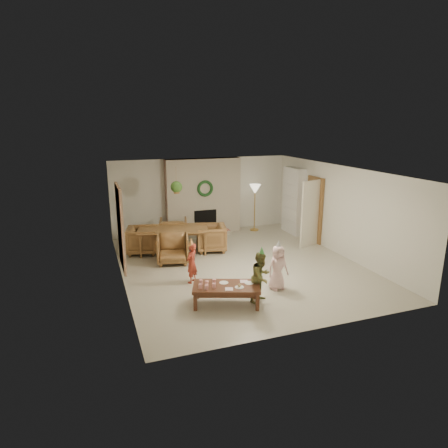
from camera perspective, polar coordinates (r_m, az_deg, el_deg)
name	(u,v)px	position (r m, az deg, el deg)	size (l,w,h in m)	color
floor	(240,265)	(10.34, 2.32, -6.02)	(7.00, 7.00, 0.00)	#B7B29E
ceiling	(241,170)	(9.74, 2.48, 7.85)	(7.00, 7.00, 0.00)	white
wall_back	(202,195)	(13.20, -3.29, 4.21)	(7.00, 7.00, 0.00)	silver
wall_front	(315,266)	(6.99, 13.21, -5.94)	(7.00, 7.00, 0.00)	silver
wall_left	(120,230)	(9.30, -15.01, -0.84)	(7.00, 7.00, 0.00)	silver
wall_right	(340,210)	(11.41, 16.53, 1.91)	(7.00, 7.00, 0.00)	silver
fireplace_mass	(203,196)	(13.01, -3.04, 4.05)	(2.50, 0.40, 2.50)	#541C16
fireplace_hearth	(207,233)	(12.97, -2.53, -1.39)	(1.60, 0.30, 0.12)	maroon
fireplace_firebox	(205,221)	(13.02, -2.77, 0.46)	(0.75, 0.12, 0.75)	black
fireplace_wreath	(205,189)	(12.74, -2.77, 5.20)	(0.54, 0.54, 0.10)	#19431E
floor_lamp_base	(254,230)	(13.61, 4.44, -0.82)	(0.30, 0.30, 0.03)	gold
floor_lamp_post	(255,209)	(13.44, 4.50, 2.19)	(0.03, 0.03, 1.44)	gold
floor_lamp_shade	(255,189)	(13.30, 4.56, 5.11)	(0.38, 0.38, 0.32)	beige
bookshelf_carcass	(293,201)	(13.24, 10.12, 3.37)	(0.30, 1.00, 2.20)	white
bookshelf_shelf_a	(292,220)	(13.37, 9.92, 0.63)	(0.30, 0.92, 0.03)	white
bookshelf_shelf_b	(293,208)	(13.28, 9.99, 2.31)	(0.30, 0.92, 0.03)	white
bookshelf_shelf_c	(293,196)	(13.20, 10.07, 4.00)	(0.30, 0.92, 0.03)	white
bookshelf_shelf_d	(294,184)	(13.13, 10.15, 5.71)	(0.30, 0.92, 0.03)	white
books_row_lower	(294,217)	(13.20, 10.18, 1.06)	(0.20, 0.40, 0.24)	#B23020
books_row_mid	(292,204)	(13.28, 9.84, 2.93)	(0.20, 0.44, 0.24)	navy
books_row_upper	(294,193)	(13.08, 10.23, 4.48)	(0.20, 0.36, 0.22)	gold
door_frame	(314,210)	(12.40, 13.08, 2.06)	(0.05, 0.86, 2.04)	brown
door_leaf	(310,214)	(11.89, 12.50, 1.45)	(0.05, 0.80, 2.00)	beige
curtain_panel	(121,228)	(9.50, -14.88, -0.51)	(0.06, 1.20, 2.00)	tan
dining_table	(173,240)	(11.34, -7.42, -2.38)	(1.99, 1.11, 0.70)	brown
dining_chair_near	(173,249)	(10.50, -7.47, -3.59)	(0.82, 0.85, 0.77)	brown
dining_chair_far	(174,231)	(12.17, -7.38, -1.00)	(0.82, 0.85, 0.77)	brown
dining_chair_left	(142,240)	(11.38, -11.82, -2.32)	(0.82, 0.85, 0.77)	brown
dining_chair_right	(211,238)	(11.36, -1.91, -2.03)	(0.82, 0.85, 0.77)	brown
hanging_plant_cord	(176,179)	(10.82, -7.00, 6.59)	(0.01, 0.01, 0.70)	tan
hanging_plant_pot	(177,191)	(10.88, -6.94, 4.77)	(0.16, 0.16, 0.12)	olive
hanging_plant_foliage	(176,187)	(10.86, -6.96, 5.39)	(0.32, 0.32, 0.32)	#294D19
coffee_table_top	(226,287)	(8.11, 0.35, -9.14)	(1.37, 0.68, 0.06)	#582F1D
coffee_table_apron	(226,290)	(8.14, 0.35, -9.62)	(1.26, 0.58, 0.08)	#582F1D
coffee_leg_fl	(195,302)	(7.96, -4.20, -11.31)	(0.07, 0.07, 0.36)	#582F1D
coffee_leg_fr	(257,302)	(7.97, 4.91, -11.31)	(0.07, 0.07, 0.36)	#582F1D
coffee_leg_bl	(197,290)	(8.47, -3.92, -9.65)	(0.07, 0.07, 0.36)	#582F1D
coffee_leg_br	(255,290)	(8.47, 4.60, -9.65)	(0.07, 0.07, 0.36)	#582F1D
cup_a	(200,286)	(7.94, -3.49, -9.06)	(0.07, 0.07, 0.09)	white
cup_b	(201,282)	(8.14, -3.40, -8.46)	(0.07, 0.07, 0.09)	white
cup_c	(206,287)	(7.89, -2.59, -9.23)	(0.07, 0.07, 0.09)	white
cup_d	(207,283)	(8.08, -2.52, -8.62)	(0.07, 0.07, 0.09)	white
cup_e	(214,286)	(7.96, -1.49, -8.99)	(0.07, 0.07, 0.09)	white
cup_f	(214,281)	(8.15, -1.44, -8.39)	(0.07, 0.07, 0.09)	white
plate_a	(224,283)	(8.21, -0.02, -8.55)	(0.19, 0.19, 0.01)	white
plate_b	(239,287)	(8.00, 2.26, -9.21)	(0.19, 0.19, 0.01)	white
plate_c	(249,283)	(8.20, 3.70, -8.60)	(0.19, 0.19, 0.01)	white
food_scoop	(239,285)	(7.98, 2.27, -8.94)	(0.07, 0.07, 0.07)	tan
napkin_left	(229,289)	(7.92, 0.74, -9.47)	(0.16, 0.16, 0.01)	#FFBBD5
napkin_right	(244,281)	(8.27, 2.92, -8.38)	(0.16, 0.16, 0.01)	#FFBBD5
child_red	(192,263)	(9.15, -4.74, -5.71)	(0.35, 0.23, 0.96)	#A03122
party_hat_red	(191,242)	(8.98, -4.81, -2.61)	(0.13, 0.13, 0.18)	#D3CA46
child_plaid	(261,277)	(8.22, 5.43, -7.72)	(0.53, 0.41, 1.08)	brown
party_hat_plaid	(262,251)	(8.01, 5.54, -3.88)	(0.13, 0.13, 0.18)	green
child_pink	(278,268)	(8.85, 7.87, -6.32)	(0.50, 0.32, 1.02)	#FBC8C9
party_hat_pink	(279,244)	(8.67, 8.00, -2.92)	(0.13, 0.13, 0.18)	#B9BBC0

